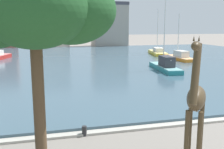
% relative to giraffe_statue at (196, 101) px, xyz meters
% --- Properties ---
extents(harbor_water, '(80.96, 53.35, 0.26)m').
position_rel_giraffe_statue_xyz_m(harbor_water, '(-2.32, 30.97, -2.47)').
color(harbor_water, '#3D5666').
rests_on(harbor_water, ground).
extents(quay_edge_coping, '(80.96, 0.50, 0.12)m').
position_rel_giraffe_statue_xyz_m(quay_edge_coping, '(-2.32, 4.04, -2.55)').
color(quay_edge_coping, '#ADA89E').
rests_on(quay_edge_coping, ground).
extents(giraffe_statue, '(2.07, 2.59, 5.10)m').
position_rel_giraffe_statue_xyz_m(giraffe_statue, '(0.00, 0.00, 0.00)').
color(giraffe_statue, '#42331E').
rests_on(giraffe_statue, ground).
extents(sailboat_orange, '(2.23, 7.93, 7.17)m').
position_rel_giraffe_statue_xyz_m(sailboat_orange, '(14.49, 28.39, -2.05)').
color(sailboat_orange, orange).
rests_on(sailboat_orange, ground).
extents(sailboat_teal, '(2.49, 8.41, 9.64)m').
position_rel_giraffe_statue_xyz_m(sailboat_teal, '(8.22, 20.09, -1.96)').
color(sailboat_teal, teal).
rests_on(sailboat_teal, ground).
extents(sailboat_yellow, '(3.98, 9.39, 8.25)m').
position_rel_giraffe_statue_xyz_m(sailboat_yellow, '(14.61, 36.46, -2.08)').
color(sailboat_yellow, gold).
rests_on(sailboat_yellow, ground).
extents(shade_tree, '(6.79, 5.94, 7.67)m').
position_rel_giraffe_statue_xyz_m(shade_tree, '(-5.92, 1.90, 3.46)').
color(shade_tree, brown).
rests_on(shade_tree, ground).
extents(mooring_bollard, '(0.24, 0.24, 0.50)m').
position_rel_giraffe_statue_xyz_m(mooring_bollard, '(-3.67, 3.89, -2.36)').
color(mooring_bollard, '#232326').
rests_on(mooring_bollard, ground).
extents(townhouse_tall_gabled, '(8.22, 5.44, 11.08)m').
position_rel_giraffe_statue_xyz_m(townhouse_tall_gabled, '(-3.07, 62.26, 2.95)').
color(townhouse_tall_gabled, beige).
rests_on(townhouse_tall_gabled, ground).
extents(townhouse_narrow_midrow, '(8.72, 7.08, 11.28)m').
position_rel_giraffe_statue_xyz_m(townhouse_narrow_midrow, '(11.40, 60.04, 3.05)').
color(townhouse_narrow_midrow, gray).
rests_on(townhouse_narrow_midrow, ground).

